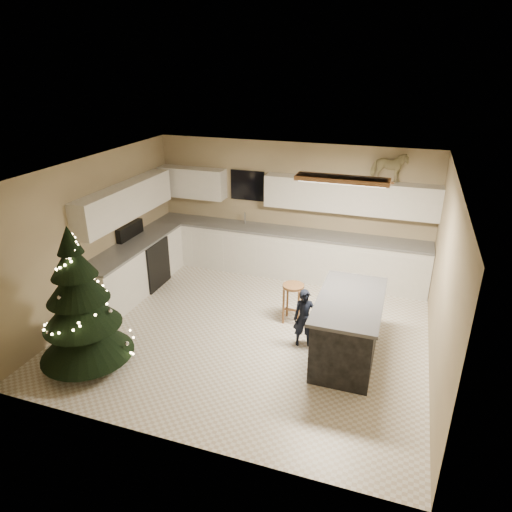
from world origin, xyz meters
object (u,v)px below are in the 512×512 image
at_px(island, 348,328).
at_px(toddler, 304,318).
at_px(christmas_tree, 81,312).
at_px(rocking_horse, 389,167).
at_px(bar_stool, 293,294).

height_order(island, toddler, island).
xyz_separation_m(island, christmas_tree, (-3.43, -1.38, 0.39)).
bearing_deg(island, rocking_horse, 85.39).
relative_size(bar_stool, rocking_horse, 1.05).
xyz_separation_m(island, toddler, (-0.66, 0.09, -0.02)).
height_order(island, christmas_tree, christmas_tree).
relative_size(christmas_tree, toddler, 2.29).
distance_m(bar_stool, rocking_horse, 2.83).
bearing_deg(bar_stool, christmas_tree, -139.65).
height_order(bar_stool, toddler, toddler).
height_order(christmas_tree, rocking_horse, rocking_horse).
bearing_deg(bar_stool, toddler, -61.30).
bearing_deg(rocking_horse, christmas_tree, 133.34).
relative_size(christmas_tree, rocking_horse, 3.30).
distance_m(island, christmas_tree, 3.72).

